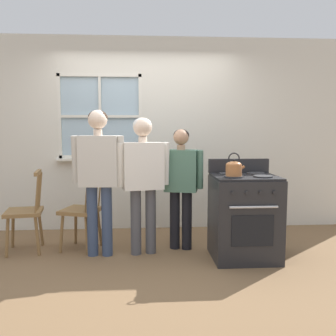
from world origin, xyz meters
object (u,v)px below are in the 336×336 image
at_px(chair_near_wall, 82,211).
at_px(kettle, 234,168).
at_px(person_elderly_left, 99,167).
at_px(potted_plant, 89,152).
at_px(person_adult_right, 181,179).
at_px(person_teen_center, 143,171).
at_px(chair_by_window, 26,213).
at_px(stove, 244,216).

xyz_separation_m(chair_near_wall, kettle, (1.68, -0.54, 0.56)).
relative_size(chair_near_wall, person_elderly_left, 0.58).
distance_m(kettle, potted_plant, 2.19).
bearing_deg(potted_plant, person_elderly_left, -76.96).
height_order(person_adult_right, kettle, person_adult_right).
distance_m(chair_near_wall, person_teen_center, 0.90).
xyz_separation_m(chair_by_window, stove, (2.48, -0.38, 0.01)).
bearing_deg(person_elderly_left, potted_plant, 105.99).
relative_size(person_elderly_left, kettle, 6.63).
height_order(person_elderly_left, stove, person_elderly_left).
relative_size(chair_near_wall, stove, 0.88).
relative_size(chair_near_wall, potted_plant, 2.89).
height_order(chair_near_wall, person_elderly_left, person_elderly_left).
relative_size(chair_by_window, person_elderly_left, 0.58).
bearing_deg(kettle, person_elderly_left, 167.66).
bearing_deg(person_teen_center, person_elderly_left, 171.83).
xyz_separation_m(chair_by_window, person_elderly_left, (0.87, -0.20, 0.55)).
bearing_deg(kettle, person_teen_center, 160.06).
bearing_deg(person_adult_right, person_teen_center, -147.59).
relative_size(person_elderly_left, potted_plant, 4.98).
distance_m(person_teen_center, stove, 1.23).
xyz_separation_m(chair_near_wall, person_elderly_left, (0.23, -0.23, 0.55)).
bearing_deg(person_teen_center, kettle, -31.61).
xyz_separation_m(person_teen_center, person_adult_right, (0.45, 0.15, -0.11)).
relative_size(chair_by_window, kettle, 3.85).
relative_size(kettle, potted_plant, 0.75).
distance_m(chair_near_wall, kettle, 1.85).
relative_size(stove, kettle, 4.39).
distance_m(chair_by_window, stove, 2.51).
xyz_separation_m(chair_near_wall, potted_plant, (-0.02, 0.84, 0.65)).
distance_m(person_teen_center, kettle, 1.02).
relative_size(person_teen_center, stove, 1.43).
xyz_separation_m(chair_near_wall, person_adult_right, (1.17, -0.05, 0.39)).
distance_m(person_teen_center, potted_plant, 1.29).
distance_m(person_adult_right, stove, 0.85).
bearing_deg(person_teen_center, chair_near_wall, 153.01).
relative_size(person_elderly_left, stove, 1.51).
bearing_deg(potted_plant, stove, -34.14).
distance_m(chair_near_wall, person_elderly_left, 0.63).
xyz_separation_m(chair_near_wall, person_teen_center, (0.72, -0.20, 0.49)).
bearing_deg(potted_plant, kettle, -39.31).
relative_size(person_elderly_left, person_teen_center, 1.05).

